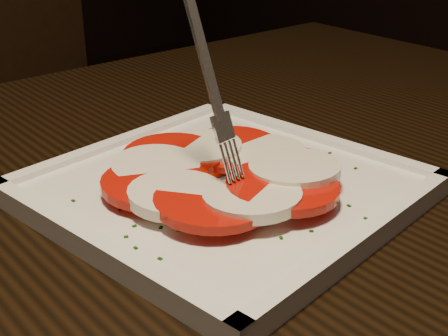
# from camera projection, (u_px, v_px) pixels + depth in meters

# --- Properties ---
(table) EXTENTS (1.20, 0.80, 0.75)m
(table) POSITION_uv_depth(u_px,v_px,m) (209.00, 235.00, 0.71)
(table) COLOR black
(table) RESTS_ON ground
(chair) EXTENTS (0.49, 0.49, 0.93)m
(chair) POSITION_uv_depth(u_px,v_px,m) (41.00, 116.00, 1.41)
(chair) COLOR black
(chair) RESTS_ON ground
(plate) EXTENTS (0.35, 0.35, 0.01)m
(plate) POSITION_uv_depth(u_px,v_px,m) (224.00, 190.00, 0.58)
(plate) COLOR white
(plate) RESTS_ON table
(caprese_salad) EXTENTS (0.25, 0.25, 0.03)m
(caprese_salad) POSITION_uv_depth(u_px,v_px,m) (224.00, 172.00, 0.57)
(caprese_salad) COLOR #BE0B04
(caprese_salad) RESTS_ON plate
(fork) EXTENTS (0.04, 0.07, 0.18)m
(fork) POSITION_uv_depth(u_px,v_px,m) (200.00, 69.00, 0.52)
(fork) COLOR white
(fork) RESTS_ON caprese_salad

